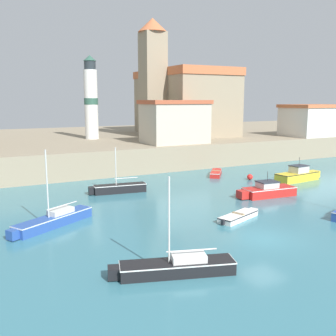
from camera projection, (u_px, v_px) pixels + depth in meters
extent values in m
plane|color=teal|center=(263.00, 239.00, 24.83)|extent=(200.00, 200.00, 0.00)
cube|color=gray|center=(82.00, 145.00, 62.31)|extent=(120.00, 40.00, 3.06)
cube|color=#284C9E|center=(54.00, 221.00, 27.31)|extent=(5.96, 4.20, 0.72)
cube|color=#284C9E|center=(13.00, 235.00, 24.50)|extent=(0.81, 0.85, 0.62)
cube|color=white|center=(54.00, 216.00, 27.25)|extent=(6.02, 4.24, 0.07)
cylinder|color=silver|center=(47.00, 184.00, 26.46)|extent=(0.10, 0.10, 4.68)
cylinder|color=silver|center=(62.00, 206.00, 27.80)|extent=(2.44, 1.49, 0.08)
cube|color=silver|center=(61.00, 211.00, 27.73)|extent=(2.03, 1.68, 0.36)
cube|color=white|center=(238.00, 217.00, 28.78)|extent=(3.84, 2.34, 0.42)
cube|color=white|center=(253.00, 211.00, 30.30)|extent=(0.69, 0.76, 0.36)
cube|color=black|center=(238.00, 214.00, 28.75)|extent=(3.88, 2.36, 0.07)
cube|color=#997F5B|center=(238.00, 213.00, 28.73)|extent=(0.52, 0.97, 0.08)
cube|color=black|center=(223.00, 222.00, 27.35)|extent=(0.26, 0.26, 0.36)
cube|color=red|center=(269.00, 192.00, 35.73)|extent=(4.94, 2.19, 0.82)
cube|color=red|center=(243.00, 194.00, 34.67)|extent=(0.89, 1.05, 0.69)
cube|color=white|center=(269.00, 188.00, 35.66)|extent=(4.99, 2.22, 0.07)
cube|color=silver|center=(267.00, 185.00, 35.52)|extent=(1.79, 1.49, 0.52)
cube|color=#2D333D|center=(267.00, 182.00, 35.47)|extent=(1.94, 1.59, 0.08)
cylinder|color=black|center=(268.00, 176.00, 35.39)|extent=(0.04, 0.04, 0.90)
cube|color=black|center=(177.00, 268.00, 19.73)|extent=(5.88, 2.98, 0.67)
cube|color=black|center=(114.00, 273.00, 19.20)|extent=(0.78, 0.87, 0.57)
cube|color=white|center=(177.00, 262.00, 19.68)|extent=(5.94, 3.01, 0.07)
cylinder|color=silver|center=(169.00, 220.00, 19.22)|extent=(0.10, 0.10, 4.36)
cylinder|color=silver|center=(192.00, 250.00, 19.69)|extent=(2.49, 0.85, 0.08)
cube|color=silver|center=(189.00, 257.00, 19.73)|extent=(1.92, 1.40, 0.36)
cube|color=black|center=(120.00, 188.00, 37.07)|extent=(4.98, 1.79, 0.80)
cube|color=black|center=(91.00, 191.00, 36.20)|extent=(0.59, 0.68, 0.68)
cube|color=white|center=(120.00, 185.00, 37.01)|extent=(5.03, 1.81, 0.07)
cylinder|color=silver|center=(116.00, 166.00, 36.58)|extent=(0.10, 0.10, 3.52)
cylinder|color=silver|center=(126.00, 178.00, 37.11)|extent=(2.18, 0.38, 0.08)
cube|color=red|center=(216.00, 173.00, 45.37)|extent=(3.09, 3.48, 0.55)
cube|color=red|center=(217.00, 170.00, 47.34)|extent=(0.76, 0.74, 0.47)
cube|color=white|center=(216.00, 171.00, 45.33)|extent=(3.12, 3.51, 0.07)
cube|color=#997F5B|center=(216.00, 171.00, 45.31)|extent=(0.83, 0.72, 0.08)
cube|color=yellow|center=(297.00, 177.00, 42.46)|extent=(5.26, 2.27, 0.91)
cube|color=yellow|center=(314.00, 174.00, 44.04)|extent=(0.89, 1.05, 0.77)
cube|color=black|center=(297.00, 173.00, 42.39)|extent=(5.31, 2.29, 0.07)
cube|color=silver|center=(299.00, 169.00, 42.46)|extent=(1.91, 1.50, 0.69)
cube|color=#2D333D|center=(299.00, 166.00, 42.39)|extent=(2.07, 1.60, 0.08)
cylinder|color=black|center=(299.00, 161.00, 42.31)|extent=(0.04, 0.04, 0.90)
sphere|color=red|center=(250.00, 177.00, 42.98)|extent=(0.64, 0.64, 0.64)
cube|color=gray|center=(185.00, 106.00, 64.39)|extent=(10.54, 17.52, 9.15)
cube|color=#C1663D|center=(185.00, 74.00, 63.50)|extent=(10.75, 17.87, 1.20)
cube|color=gray|center=(153.00, 86.00, 58.44)|extent=(3.32, 3.32, 15.30)
cone|color=#C1663D|center=(153.00, 25.00, 56.95)|extent=(4.31, 4.31, 2.00)
cylinder|color=silver|center=(91.00, 105.00, 56.15)|extent=(1.91, 1.91, 9.77)
cylinder|color=#2D5647|center=(91.00, 101.00, 56.07)|extent=(1.97, 1.97, 0.90)
cylinder|color=#262D33|center=(90.00, 65.00, 55.21)|extent=(1.62, 1.62, 1.20)
cone|color=#2D5647|center=(90.00, 58.00, 55.04)|extent=(1.81, 1.81, 0.80)
cube|color=#BCB29E|center=(174.00, 124.00, 51.08)|extent=(7.84, 5.44, 5.06)
cube|color=#B25133|center=(175.00, 102.00, 50.60)|extent=(8.23, 5.71, 0.50)
cube|color=silver|center=(312.00, 122.00, 61.33)|extent=(8.49, 6.22, 4.38)
cube|color=#C1663D|center=(313.00, 106.00, 60.91)|extent=(8.91, 6.53, 0.50)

